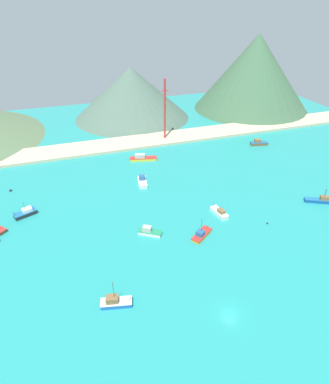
# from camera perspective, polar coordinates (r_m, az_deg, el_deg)

# --- Properties ---
(ground) EXTENTS (260.00, 280.00, 0.50)m
(ground) POSITION_cam_1_polar(r_m,az_deg,el_deg) (94.37, 2.72, -7.09)
(ground) COLOR teal
(fishing_boat_0) EXTENTS (10.55, 6.72, 5.15)m
(fishing_boat_0) POSITION_cam_1_polar(r_m,az_deg,el_deg) (118.16, 26.22, -1.31)
(fishing_boat_0) COLOR #14478C
(fishing_boat_0) RESTS_ON ground
(fishing_boat_1) EXTENTS (7.77, 6.69, 6.35)m
(fishing_boat_1) POSITION_cam_1_polar(r_m,az_deg,el_deg) (92.48, 6.57, -7.46)
(fishing_boat_1) COLOR orange
(fishing_boat_1) RESTS_ON ground
(fishing_boat_4) EXTENTS (7.21, 5.04, 4.83)m
(fishing_boat_4) POSITION_cam_1_polar(r_m,az_deg,el_deg) (108.92, -23.41, -3.41)
(fishing_boat_4) COLOR #232328
(fishing_boat_4) RESTS_ON ground
(fishing_boat_6) EXTENTS (11.50, 5.38, 2.73)m
(fishing_boat_6) POSITION_cam_1_polar(r_m,az_deg,el_deg) (134.39, -3.95, 6.03)
(fishing_boat_6) COLOR gold
(fishing_boat_6) RESTS_ON ground
(fishing_boat_9) EXTENTS (3.42, 7.30, 2.60)m
(fishing_boat_9) POSITION_cam_1_polar(r_m,az_deg,el_deg) (101.74, 9.73, -3.58)
(fishing_boat_9) COLOR silver
(fishing_boat_9) RESTS_ON ground
(fishing_boat_10) EXTENTS (4.22, 8.12, 2.88)m
(fishing_boat_10) POSITION_cam_1_polar(r_m,az_deg,el_deg) (116.98, -3.95, 1.89)
(fishing_boat_10) COLOR silver
(fishing_boat_10) RESTS_ON ground
(fishing_boat_11) EXTENTS (8.18, 4.19, 2.78)m
(fishing_boat_11) POSITION_cam_1_polar(r_m,az_deg,el_deg) (154.76, 16.36, 8.35)
(fishing_boat_11) COLOR brown
(fishing_boat_11) RESTS_ON ground
(fishing_boat_12) EXTENTS (7.28, 4.00, 7.05)m
(fishing_boat_12) POSITION_cam_1_polar(r_m,az_deg,el_deg) (75.54, -8.73, -18.69)
(fishing_boat_12) COLOR #1E5BA8
(fishing_boat_12) RESTS_ON ground
(fishing_boat_15) EXTENTS (6.85, 5.49, 2.62)m
(fishing_boat_15) POSITION_cam_1_polar(r_m,az_deg,el_deg) (92.61, -2.72, -7.03)
(fishing_boat_15) COLOR silver
(fishing_boat_15) RESTS_ON ground
(buoy_0) EXTENTS (1.04, 1.04, 1.04)m
(buoy_0) POSITION_cam_1_polar(r_m,az_deg,el_deg) (124.83, -25.61, 0.23)
(buoy_0) COLOR #232328
(buoy_0) RESTS_ON ground
(buoy_1) EXTENTS (0.63, 0.63, 0.63)m
(buoy_1) POSITION_cam_1_polar(r_m,az_deg,el_deg) (101.72, 17.76, -5.33)
(buoy_1) COLOR #232328
(buoy_1) RESTS_ON ground
(beach_strip) EXTENTS (247.00, 14.96, 1.20)m
(beach_strip) POSITION_cam_1_polar(r_m,az_deg,el_deg) (150.20, -6.64, 8.57)
(beach_strip) COLOR #C6B793
(beach_strip) RESTS_ON ground
(hill_central) EXTENTS (62.88, 62.88, 27.08)m
(hill_central) POSITION_cam_1_polar(r_m,az_deg,el_deg) (182.77, -5.91, 17.07)
(hill_central) COLOR #4C6656
(hill_central) RESTS_ON ground
(hill_east) EXTENTS (66.31, 66.31, 41.42)m
(hill_east) POSITION_cam_1_polar(r_m,az_deg,el_deg) (202.33, 15.65, 19.64)
(hill_east) COLOR #3D6042
(hill_east) RESTS_ON ground
(radio_tower) EXTENTS (2.81, 2.25, 28.10)m
(radio_tower) POSITION_cam_1_polar(r_m,az_deg,el_deg) (149.66, 0.04, 14.30)
(radio_tower) COLOR #B7332D
(radio_tower) RESTS_ON ground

